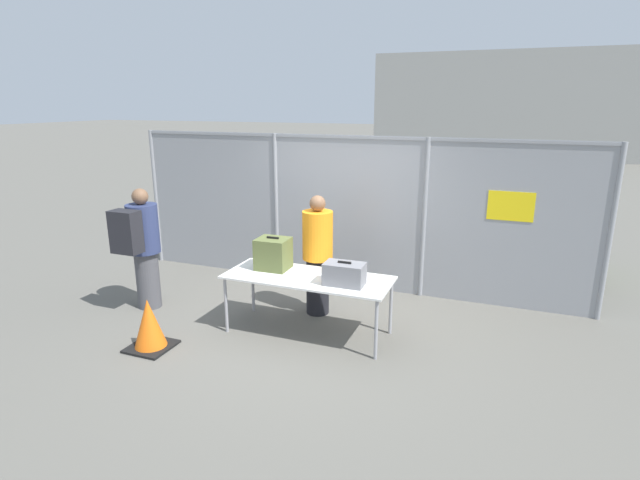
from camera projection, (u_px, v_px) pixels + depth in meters
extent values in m
plane|color=#605E56|center=(304.00, 327.00, 6.44)|extent=(120.00, 120.00, 0.00)
cylinder|color=gray|center=(156.00, 197.00, 8.87)|extent=(0.07, 0.07, 2.34)
cylinder|color=gray|center=(276.00, 207.00, 8.04)|extent=(0.07, 0.07, 2.34)
cylinder|color=gray|center=(424.00, 219.00, 7.21)|extent=(0.07, 0.07, 2.34)
cylinder|color=gray|center=(610.00, 235.00, 6.38)|extent=(0.07, 0.07, 2.34)
cube|color=gray|center=(346.00, 213.00, 7.63)|extent=(7.13, 0.01, 2.34)
cube|color=gray|center=(347.00, 137.00, 7.32)|extent=(7.13, 0.04, 0.04)
cube|color=yellow|center=(511.00, 206.00, 6.72)|extent=(0.60, 0.01, 0.40)
cube|color=silver|center=(308.00, 277.00, 6.10)|extent=(2.05, 0.82, 0.02)
cylinder|color=#99999E|center=(226.00, 305.00, 6.23)|extent=(0.04, 0.04, 0.72)
cylinder|color=#99999E|center=(376.00, 330.00, 5.55)|extent=(0.04, 0.04, 0.72)
cylinder|color=#99999E|center=(253.00, 286.00, 6.85)|extent=(0.04, 0.04, 0.72)
cylinder|color=#99999E|center=(391.00, 307.00, 6.18)|extent=(0.04, 0.04, 0.72)
cube|color=#566033|center=(273.00, 254.00, 6.33)|extent=(0.41, 0.36, 0.40)
cube|color=black|center=(273.00, 238.00, 6.28)|extent=(0.16, 0.03, 0.02)
cube|color=slate|center=(344.00, 274.00, 5.80)|extent=(0.47, 0.29, 0.26)
cube|color=black|center=(345.00, 262.00, 5.76)|extent=(0.16, 0.03, 0.02)
cylinder|color=#4C4C51|center=(148.00, 280.00, 7.00)|extent=(0.32, 0.32, 0.81)
cylinder|color=navy|center=(143.00, 229.00, 6.80)|extent=(0.42, 0.42, 0.67)
sphere|color=brown|center=(140.00, 197.00, 6.68)|extent=(0.22, 0.22, 0.22)
cube|color=#232328|center=(126.00, 232.00, 6.50)|extent=(0.38, 0.23, 0.56)
cylinder|color=black|center=(318.00, 286.00, 6.80)|extent=(0.31, 0.31, 0.78)
cylinder|color=orange|center=(318.00, 235.00, 6.61)|extent=(0.41, 0.41, 0.65)
sphere|color=brown|center=(318.00, 203.00, 6.49)|extent=(0.21, 0.21, 0.21)
cube|color=#4C6B47|center=(497.00, 239.00, 8.90)|extent=(3.18, 1.56, 0.58)
sphere|color=black|center=(459.00, 257.00, 8.38)|extent=(0.58, 0.58, 0.58)
sphere|color=black|center=(469.00, 233.00, 9.89)|extent=(0.58, 0.58, 0.58)
cylinder|color=#59595B|center=(380.00, 240.00, 9.71)|extent=(1.11, 0.06, 0.06)
cube|color=#999993|center=(544.00, 105.00, 27.79)|extent=(17.13, 8.65, 5.27)
cube|color=black|center=(151.00, 346.00, 5.90)|extent=(0.49, 0.49, 0.03)
cone|color=orange|center=(149.00, 324.00, 5.83)|extent=(0.39, 0.39, 0.61)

